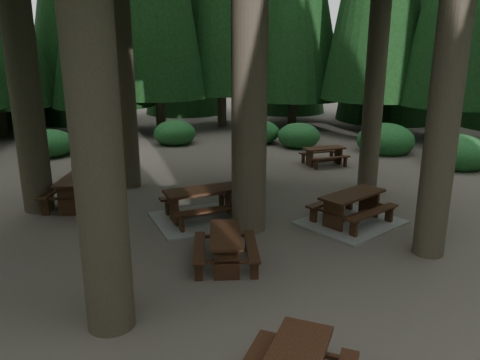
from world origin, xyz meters
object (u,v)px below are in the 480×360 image
object	(u,v)px
picnic_table_a	(351,213)
picnic_table_b	(79,186)
picnic_table_f	(225,244)
picnic_table_c	(203,209)
picnic_table_d	(324,153)

from	to	relation	value
picnic_table_a	picnic_table_b	bearing A→B (deg)	128.74
picnic_table_f	picnic_table_c	bearing A→B (deg)	10.69
picnic_table_d	picnic_table_c	bearing A→B (deg)	-144.25
picnic_table_a	picnic_table_b	xyz separation A→B (m)	(-6.51, 3.82, 0.30)
picnic_table_a	picnic_table_f	distance (m)	3.96
picnic_table_a	picnic_table_f	size ratio (longest dim) A/B	1.53
picnic_table_c	picnic_table_d	size ratio (longest dim) A/B	1.67
picnic_table_d	picnic_table_f	size ratio (longest dim) A/B	0.82
picnic_table_a	picnic_table_b	world-z (taller)	picnic_table_b
picnic_table_d	picnic_table_a	bearing A→B (deg)	-112.48
picnic_table_a	picnic_table_c	bearing A→B (deg)	135.70
picnic_table_b	picnic_table_f	distance (m)	5.70
picnic_table_b	picnic_table_c	distance (m)	3.78
picnic_table_b	picnic_table_d	bearing A→B (deg)	-58.30
picnic_table_b	picnic_table_d	size ratio (longest dim) A/B	1.56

